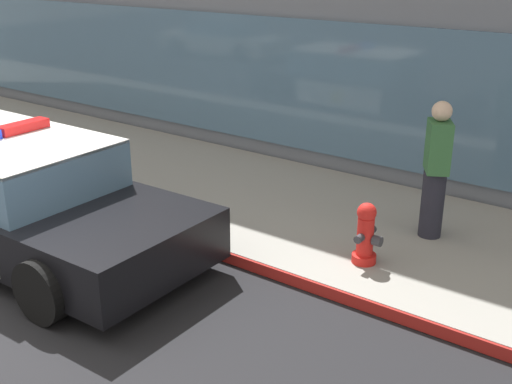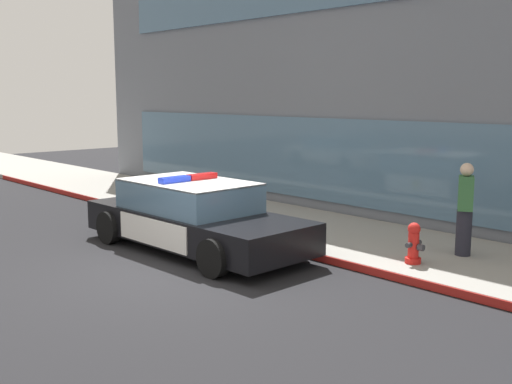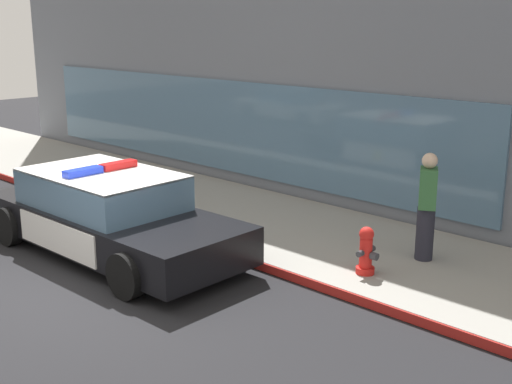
# 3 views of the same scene
# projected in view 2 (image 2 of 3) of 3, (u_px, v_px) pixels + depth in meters

# --- Properties ---
(ground) EXTENTS (48.00, 48.00, 0.00)m
(ground) POSITION_uv_depth(u_px,v_px,m) (183.00, 273.00, 10.75)
(ground) COLOR black
(sidewalk) EXTENTS (48.00, 3.36, 0.15)m
(sidewalk) POSITION_uv_depth(u_px,v_px,m) (332.00, 234.00, 13.41)
(sidewalk) COLOR gray
(sidewalk) RESTS_ON ground
(curb_red_paint) EXTENTS (28.80, 0.04, 0.14)m
(curb_red_paint) POSITION_uv_depth(u_px,v_px,m) (277.00, 247.00, 12.28)
(curb_red_paint) COLOR maroon
(curb_red_paint) RESTS_ON ground
(storefront_building) EXTENTS (22.81, 10.26, 7.91)m
(storefront_building) POSITION_uv_depth(u_px,v_px,m) (473.00, 64.00, 17.78)
(storefront_building) COLOR slate
(storefront_building) RESTS_ON ground
(police_cruiser) EXTENTS (5.17, 2.22, 1.49)m
(police_cruiser) POSITION_uv_depth(u_px,v_px,m) (194.00, 216.00, 12.28)
(police_cruiser) COLOR black
(police_cruiser) RESTS_ON ground
(fire_hydrant) EXTENTS (0.34, 0.39, 0.73)m
(fire_hydrant) POSITION_uv_depth(u_px,v_px,m) (414.00, 244.00, 10.76)
(fire_hydrant) COLOR red
(fire_hydrant) RESTS_ON sidewalk
(pedestrian_on_sidewalk) EXTENTS (0.43, 0.48, 1.71)m
(pedestrian_on_sidewalk) POSITION_uv_depth(u_px,v_px,m) (465.00, 209.00, 11.23)
(pedestrian_on_sidewalk) COLOR #23232D
(pedestrian_on_sidewalk) RESTS_ON sidewalk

